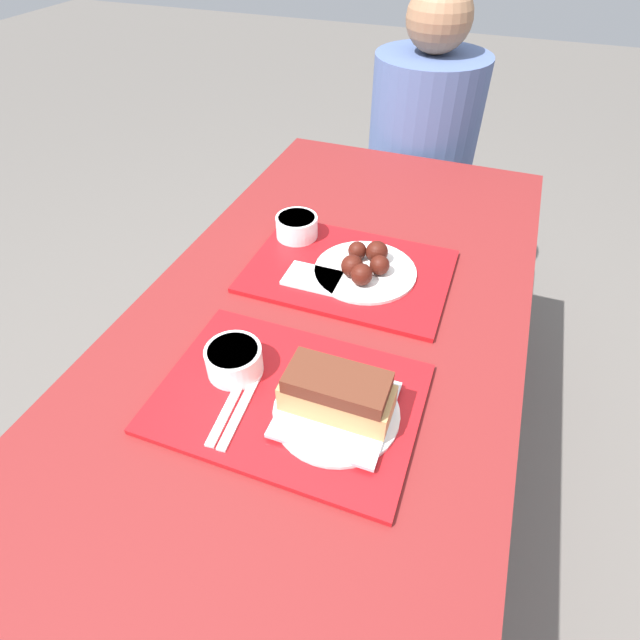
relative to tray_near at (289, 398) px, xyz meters
name	(u,v)px	position (x,y,z in m)	size (l,w,h in m)	color
ground_plane	(322,498)	(-0.02, 0.22, -0.77)	(12.00, 12.00, 0.00)	#605B56
picnic_table	(323,352)	(-0.02, 0.22, -0.10)	(0.81, 1.70, 0.76)	maroon
picnic_bench_far	(412,222)	(-0.02, 1.29, -0.38)	(0.77, 0.28, 0.46)	maroon
tray_near	(289,398)	(0.00, 0.00, 0.00)	(0.46, 0.33, 0.01)	#B21419
tray_far	(350,271)	(-0.01, 0.39, 0.00)	(0.46, 0.33, 0.01)	#B21419
bowl_coleslaw_near	(234,359)	(-0.12, 0.02, 0.04)	(0.10, 0.10, 0.05)	white
brisket_sandwich_plate	(337,399)	(0.09, -0.01, 0.04)	(0.22, 0.22, 0.10)	white
plastic_fork_near	(229,406)	(-0.09, -0.06, 0.01)	(0.03, 0.17, 0.00)	white
plastic_knife_near	(241,409)	(-0.07, -0.06, 0.01)	(0.03, 0.17, 0.00)	white
bowl_coleslaw_far	(297,226)	(-0.18, 0.48, 0.04)	(0.10, 0.10, 0.05)	white
wings_plate_far	(365,266)	(0.02, 0.39, 0.03)	(0.23, 0.23, 0.06)	white
napkin_far	(312,278)	(-0.08, 0.33, 0.01)	(0.12, 0.09, 0.01)	white
person_seated_across	(424,127)	(-0.02, 1.29, 0.01)	(0.38, 0.38, 0.76)	#4C6093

